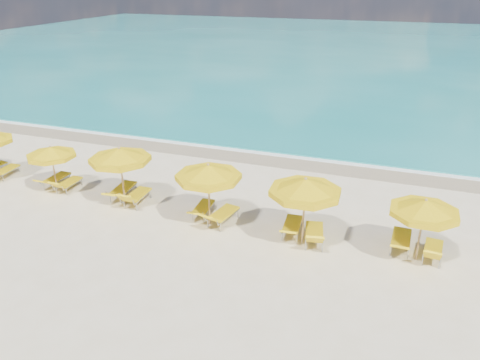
% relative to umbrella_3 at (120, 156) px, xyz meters
% --- Properties ---
extents(ground_plane, '(120.00, 120.00, 0.00)m').
position_rel_umbrella_3_xyz_m(ground_plane, '(4.66, -0.10, -2.18)').
color(ground_plane, beige).
extents(ocean, '(120.00, 80.00, 0.30)m').
position_rel_umbrella_3_xyz_m(ocean, '(4.66, 47.90, -2.18)').
color(ocean, '#157A78').
rests_on(ocean, ground).
extents(wet_sand_band, '(120.00, 2.60, 0.01)m').
position_rel_umbrella_3_xyz_m(wet_sand_band, '(4.66, 7.30, -2.18)').
color(wet_sand_band, tan).
rests_on(wet_sand_band, ground).
extents(foam_line, '(120.00, 1.20, 0.03)m').
position_rel_umbrella_3_xyz_m(foam_line, '(4.66, 8.10, -2.18)').
color(foam_line, white).
rests_on(foam_line, ground).
extents(whitecap_near, '(14.00, 0.36, 0.05)m').
position_rel_umbrella_3_xyz_m(whitecap_near, '(-1.34, 16.90, -2.18)').
color(whitecap_near, white).
rests_on(whitecap_near, ground).
extents(whitecap_far, '(18.00, 0.30, 0.05)m').
position_rel_umbrella_3_xyz_m(whitecap_far, '(12.66, 23.90, -2.18)').
color(whitecap_far, white).
rests_on(whitecap_far, ground).
extents(umbrella_2, '(2.74, 2.74, 2.14)m').
position_rel_umbrella_3_xyz_m(umbrella_2, '(-3.56, 0.11, -0.35)').
color(umbrella_2, tan).
rests_on(umbrella_2, ground).
extents(umbrella_3, '(3.06, 3.06, 2.56)m').
position_rel_umbrella_3_xyz_m(umbrella_3, '(0.00, 0.00, 0.00)').
color(umbrella_3, tan).
rests_on(umbrella_3, ground).
extents(umbrella_4, '(3.30, 3.30, 2.54)m').
position_rel_umbrella_3_xyz_m(umbrella_4, '(4.06, -0.42, -0.01)').
color(umbrella_4, tan).
rests_on(umbrella_4, ground).
extents(umbrella_5, '(3.28, 3.28, 2.60)m').
position_rel_umbrella_3_xyz_m(umbrella_5, '(7.74, -0.63, 0.03)').
color(umbrella_5, tan).
rests_on(umbrella_5, ground).
extents(umbrella_6, '(3.00, 3.00, 2.31)m').
position_rel_umbrella_3_xyz_m(umbrella_6, '(11.62, -0.39, -0.21)').
color(umbrella_6, tan).
rests_on(umbrella_6, ground).
extents(lounger_1_right, '(0.66, 1.77, 0.67)m').
position_rel_umbrella_3_xyz_m(lounger_1_right, '(-6.93, 0.65, -1.97)').
color(lounger_1_right, '#A5A8AD').
rests_on(lounger_1_right, ground).
extents(lounger_2_left, '(0.62, 1.83, 0.73)m').
position_rel_umbrella_3_xyz_m(lounger_2_left, '(-3.96, 0.58, -1.96)').
color(lounger_2_left, '#A5A8AD').
rests_on(lounger_2_left, ground).
extents(lounger_2_right, '(0.59, 1.66, 0.77)m').
position_rel_umbrella_3_xyz_m(lounger_2_right, '(-3.13, 0.39, -1.97)').
color(lounger_2_right, '#A5A8AD').
rests_on(lounger_2_right, ground).
extents(lounger_3_left, '(0.83, 2.06, 0.73)m').
position_rel_umbrella_3_xyz_m(lounger_3_left, '(-0.42, 0.53, -1.94)').
color(lounger_3_left, '#A5A8AD').
rests_on(lounger_3_left, ground).
extents(lounger_3_right, '(0.71, 1.88, 0.91)m').
position_rel_umbrella_3_xyz_m(lounger_3_right, '(0.49, 0.18, -1.94)').
color(lounger_3_right, '#A5A8AD').
rests_on(lounger_3_right, ground).
extents(lounger_4_left, '(0.68, 1.81, 0.66)m').
position_rel_umbrella_3_xyz_m(lounger_4_left, '(3.53, 0.17, -1.97)').
color(lounger_4_left, '#A5A8AD').
rests_on(lounger_4_left, ground).
extents(lounger_4_right, '(1.00, 2.02, 0.86)m').
position_rel_umbrella_3_xyz_m(lounger_4_right, '(4.50, -0.19, -1.94)').
color(lounger_4_right, '#A5A8AD').
rests_on(lounger_4_right, ground).
extents(lounger_5_left, '(0.77, 1.94, 0.76)m').
position_rel_umbrella_3_xyz_m(lounger_5_left, '(7.24, -0.12, -1.95)').
color(lounger_5_left, '#A5A8AD').
rests_on(lounger_5_left, ground).
extents(lounger_5_right, '(0.99, 1.98, 0.91)m').
position_rel_umbrella_3_xyz_m(lounger_5_right, '(8.14, -0.44, -1.94)').
color(lounger_5_right, '#A5A8AD').
rests_on(lounger_5_right, ground).
extents(lounger_6_left, '(0.73, 2.01, 0.80)m').
position_rel_umbrella_3_xyz_m(lounger_6_left, '(11.09, 0.14, -1.94)').
color(lounger_6_left, '#A5A8AD').
rests_on(lounger_6_left, ground).
extents(lounger_6_right, '(0.75, 1.75, 0.84)m').
position_rel_umbrella_3_xyz_m(lounger_6_right, '(12.14, -0.16, -1.96)').
color(lounger_6_right, '#A5A8AD').
rests_on(lounger_6_right, ground).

